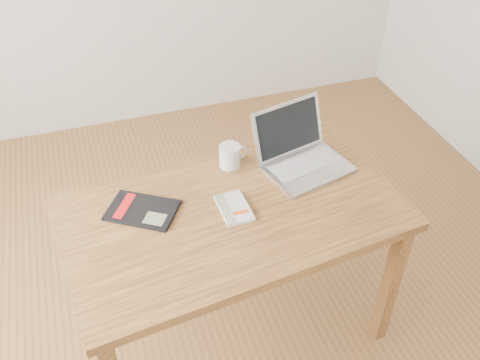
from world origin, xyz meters
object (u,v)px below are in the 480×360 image
object	(u,v)px
desk	(233,228)
coffee_mug	(231,155)
black_guidebook	(142,210)
laptop	(301,154)
white_guidebook	(234,208)

from	to	relation	value
desk	coffee_mug	bearing A→B (deg)	67.19
black_guidebook	laptop	world-z (taller)	laptop
white_guidebook	black_guidebook	world-z (taller)	white_guidebook
white_guidebook	coffee_mug	size ratio (longest dim) A/B	1.40
desk	white_guidebook	size ratio (longest dim) A/B	7.49
black_guidebook	coffee_mug	xyz separation A→B (m)	(0.42, 0.18, 0.04)
coffee_mug	black_guidebook	bearing A→B (deg)	-168.09
white_guidebook	laptop	world-z (taller)	laptop
white_guidebook	black_guidebook	distance (m)	0.36
desk	black_guidebook	xyz separation A→B (m)	(-0.33, 0.11, 0.10)
desk	black_guidebook	distance (m)	0.36
white_guidebook	black_guidebook	size ratio (longest dim) A/B	0.59
white_guidebook	coffee_mug	bearing A→B (deg)	73.58
black_guidebook	desk	bearing A→B (deg)	-75.51
desk	laptop	size ratio (longest dim) A/B	3.38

